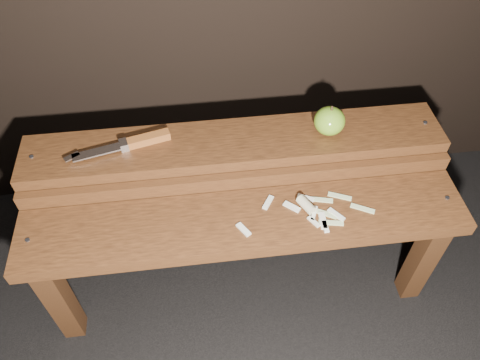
{
  "coord_description": "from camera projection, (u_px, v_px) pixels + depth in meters",
  "views": [
    {
      "loc": [
        -0.11,
        -0.78,
        1.42
      ],
      "look_at": [
        0.0,
        0.06,
        0.45
      ],
      "focal_mm": 35.0,
      "sensor_mm": 36.0,
      "label": 1
    }
  ],
  "objects": [
    {
      "name": "bench_front_tier",
      "position": [
        245.0,
        236.0,
        1.28
      ],
      "size": [
        1.2,
        0.2,
        0.42
      ],
      "color": "#371D0D",
      "rests_on": "ground"
    },
    {
      "name": "ground",
      "position": [
        242.0,
        280.0,
        1.59
      ],
      "size": [
        60.0,
        60.0,
        0.0
      ],
      "primitive_type": "plane",
      "color": "black"
    },
    {
      "name": "knife",
      "position": [
        136.0,
        142.0,
        1.3
      ],
      "size": [
        0.29,
        0.09,
        0.03
      ],
      "color": "brown",
      "rests_on": "bench_rear_tier"
    },
    {
      "name": "apple",
      "position": [
        329.0,
        121.0,
        1.31
      ],
      "size": [
        0.09,
        0.09,
        0.09
      ],
      "color": "#6E9E20",
      "rests_on": "bench_rear_tier"
    },
    {
      "name": "bench_rear_tier",
      "position": [
        236.0,
        161.0,
        1.38
      ],
      "size": [
        1.2,
        0.21,
        0.5
      ],
      "color": "#371D0D",
      "rests_on": "ground"
    },
    {
      "name": "apple_scraps",
      "position": [
        310.0,
        209.0,
        1.25
      ],
      "size": [
        0.38,
        0.14,
        0.03
      ],
      "color": "beige",
      "rests_on": "bench_front_tier"
    }
  ]
}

